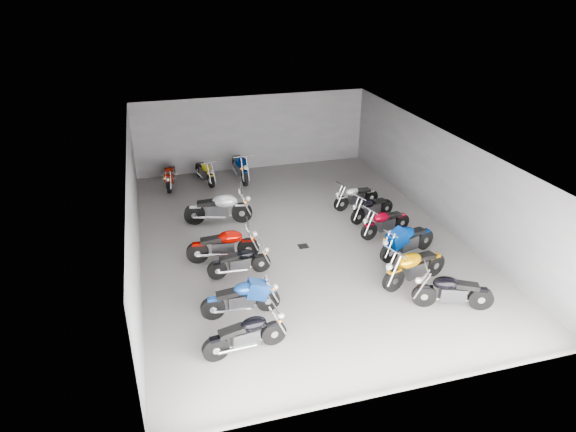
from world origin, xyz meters
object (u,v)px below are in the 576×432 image
object	(u,v)px
motorcycle_right_d	(385,222)
motorcycle_back_a	(171,176)
motorcycle_left_f	(219,208)
motorcycle_right_c	(407,241)
motorcycle_right_e	(372,208)
drain_grate	(303,246)
motorcycle_right_a	(452,291)
motorcycle_left_d	(224,245)
motorcycle_right_b	(414,267)
motorcycle_left_c	(240,261)
motorcycle_back_c	(240,167)
motorcycle_right_f	(356,196)
motorcycle_back_b	(205,172)
motorcycle_left_b	(242,298)
motorcycle_left_a	(246,334)

from	to	relation	value
motorcycle_right_d	motorcycle_back_a	world-z (taller)	motorcycle_right_d
motorcycle_left_f	motorcycle_right_c	world-z (taller)	motorcycle_left_f
motorcycle_right_e	motorcycle_back_a	bearing A→B (deg)	33.85
drain_grate	motorcycle_right_a	world-z (taller)	motorcycle_right_a
motorcycle_left_f	motorcycle_right_d	xyz separation A→B (m)	(5.10, -2.36, -0.09)
motorcycle_left_d	motorcycle_right_b	size ratio (longest dim) A/B	1.01
drain_grate	motorcycle_left_d	distance (m)	2.60
motorcycle_right_a	motorcycle_right_b	bearing A→B (deg)	37.45
motorcycle_right_b	motorcycle_left_c	bearing A→B (deg)	53.39
motorcycle_right_a	motorcycle_back_c	size ratio (longest dim) A/B	0.85
motorcycle_right_b	motorcycle_left_d	bearing A→B (deg)	45.34
motorcycle_right_b	motorcycle_back_c	xyz separation A→B (m)	(-3.14, 9.11, 0.02)
motorcycle_right_f	motorcycle_back_a	world-z (taller)	motorcycle_back_a
motorcycle_back_b	motorcycle_back_c	size ratio (longest dim) A/B	0.84
motorcycle_left_b	motorcycle_back_a	size ratio (longest dim) A/B	1.08
drain_grate	motorcycle_left_a	xyz separation A→B (m)	(-2.72, -4.39, 0.48)
motorcycle_right_b	motorcycle_back_b	xyz separation A→B (m)	(-4.60, 9.14, -0.06)
motorcycle_back_c	motorcycle_left_a	bearing A→B (deg)	77.36
motorcycle_left_f	motorcycle_right_a	size ratio (longest dim) A/B	1.18
motorcycle_left_d	motorcycle_back_a	distance (m)	6.46
motorcycle_back_b	motorcycle_back_c	xyz separation A→B (m)	(1.46, -0.04, 0.08)
motorcycle_right_a	motorcycle_right_c	world-z (taller)	motorcycle_right_c
motorcycle_right_a	motorcycle_right_e	world-z (taller)	motorcycle_right_a
motorcycle_right_a	motorcycle_right_f	size ratio (longest dim) A/B	1.06
motorcycle_left_c	motorcycle_right_d	xyz separation A→B (m)	(5.04, 1.15, 0.03)
motorcycle_left_b	motorcycle_left_c	bearing A→B (deg)	171.42
motorcycle_left_c	motorcycle_right_c	xyz separation A→B (m)	(5.10, -0.27, 0.07)
motorcycle_left_c	motorcycle_right_c	distance (m)	5.10
motorcycle_right_f	motorcycle_back_b	xyz separation A→B (m)	(-4.99, 4.00, 0.02)
motorcycle_right_b	motorcycle_right_a	bearing A→B (deg)	-179.63
motorcycle_right_c	motorcycle_back_a	world-z (taller)	motorcycle_right_c
motorcycle_left_c	motorcycle_back_c	world-z (taller)	motorcycle_back_c
motorcycle_left_c	motorcycle_back_a	distance (m)	7.44
motorcycle_left_b	motorcycle_right_c	xyz separation A→B (m)	(5.41, 1.58, 0.03)
motorcycle_right_b	motorcycle_right_f	xyz separation A→B (m)	(0.40, 5.15, -0.08)
motorcycle_right_e	motorcycle_back_b	xyz separation A→B (m)	(-5.14, 5.09, 0.02)
motorcycle_left_f	motorcycle_back_b	distance (m)	3.92
motorcycle_right_a	motorcycle_left_b	bearing A→B (deg)	98.58
motorcycle_left_d	motorcycle_left_f	distance (m)	2.57
drain_grate	motorcycle_back_c	distance (m)	6.35
motorcycle_right_c	motorcycle_back_a	xyz separation A→B (m)	(-6.53, 7.58, -0.06)
motorcycle_left_b	motorcycle_left_f	distance (m)	5.36
motorcycle_left_f	motorcycle_left_b	bearing A→B (deg)	7.19
motorcycle_left_d	motorcycle_right_e	xyz separation A→B (m)	(5.41, 1.39, -0.07)
motorcycle_left_b	motorcycle_right_e	distance (m)	6.85
motorcycle_back_a	motorcycle_back_c	bearing A→B (deg)	-167.87
motorcycle_left_a	motorcycle_right_c	size ratio (longest dim) A/B	0.96
motorcycle_left_a	motorcycle_right_a	bearing A→B (deg)	84.84
motorcycle_left_f	motorcycle_right_a	world-z (taller)	motorcycle_left_f
motorcycle_left_c	motorcycle_right_e	size ratio (longest dim) A/B	1.01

